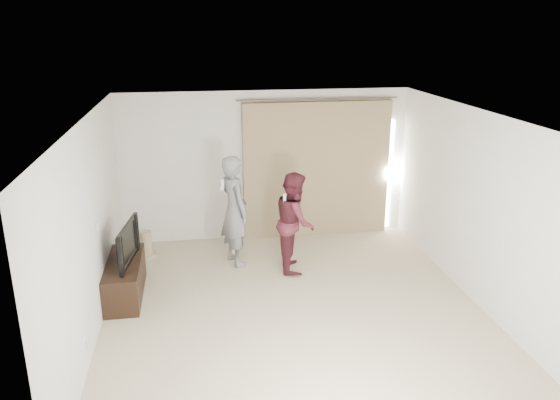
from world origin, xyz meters
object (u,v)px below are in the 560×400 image
Objects in this scene: tv_console at (125,279)px; person_woman at (295,222)px; tv at (122,243)px; person_man at (235,211)px.

tv_console is 0.86× the size of person_woman.
person_man is (1.62, 0.86, 0.09)m from tv.
person_woman is at bearing -70.35° from tv.
tv is 0.63× the size of person_woman.
tv_console is at bearing -168.56° from person_woman.
tv is 2.57m from person_woman.
tv is at bearing 0.00° from tv_console.
person_woman reaches higher than tv.
tv_console is 1.94m from person_man.
tv_console is 1.37× the size of tv.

